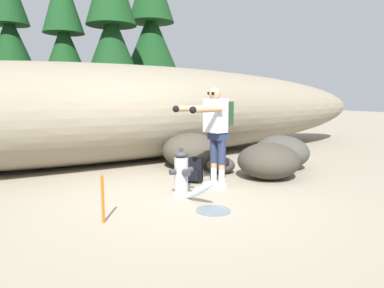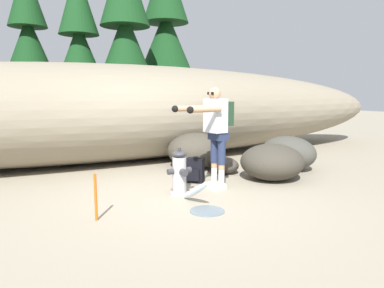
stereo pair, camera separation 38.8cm
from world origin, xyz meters
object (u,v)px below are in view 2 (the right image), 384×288
(utility_worker, at_px, (215,125))
(boulder_large, at_px, (288,153))
(boulder_small, at_px, (272,162))
(fire_hydrant, at_px, (179,173))
(boulder_mid, at_px, (196,150))
(survey_stake, at_px, (96,197))
(spare_backpack, at_px, (195,170))
(boulder_outlier, at_px, (225,165))

(utility_worker, bearing_deg, boulder_large, -171.23)
(utility_worker, relative_size, boulder_small, 1.44)
(fire_hydrant, xyz_separation_m, boulder_mid, (1.21, 1.72, 0.03))
(boulder_large, distance_m, survey_stake, 4.40)
(spare_backpack, bearing_deg, survey_stake, -18.06)
(boulder_large, bearing_deg, spare_backpack, -178.63)
(boulder_small, bearing_deg, boulder_outlier, 120.13)
(boulder_large, distance_m, boulder_small, 1.03)
(fire_hydrant, height_order, boulder_outlier, fire_hydrant)
(boulder_mid, bearing_deg, boulder_small, -65.35)
(boulder_small, relative_size, boulder_outlier, 1.98)
(utility_worker, relative_size, boulder_outlier, 2.86)
(boulder_small, distance_m, boulder_outlier, 1.00)
(boulder_large, relative_size, boulder_mid, 0.96)
(boulder_large, xyz_separation_m, boulder_mid, (-1.62, 1.07, 0.02))
(spare_backpack, height_order, boulder_large, boulder_large)
(boulder_mid, xyz_separation_m, survey_stake, (-2.62, -2.25, -0.08))
(spare_backpack, height_order, boulder_mid, boulder_mid)
(utility_worker, height_order, boulder_large, utility_worker)
(fire_hydrant, height_order, survey_stake, fire_hydrant)
(boulder_large, height_order, boulder_mid, boulder_mid)
(boulder_small, bearing_deg, boulder_large, 31.35)
(spare_backpack, xyz_separation_m, boulder_outlier, (0.86, 0.36, -0.05))
(boulder_outlier, bearing_deg, boulder_small, -59.87)
(fire_hydrant, height_order, boulder_mid, boulder_mid)
(fire_hydrant, xyz_separation_m, boulder_outlier, (1.46, 0.96, -0.18))
(boulder_outlier, bearing_deg, survey_stake, -152.53)
(survey_stake, bearing_deg, fire_hydrant, 20.45)
(utility_worker, bearing_deg, survey_stake, 9.79)
(spare_backpack, height_order, boulder_outlier, spare_backpack)
(fire_hydrant, bearing_deg, boulder_large, 13.02)
(utility_worker, xyz_separation_m, boulder_outlier, (0.76, 0.88, -0.91))
(utility_worker, xyz_separation_m, spare_backpack, (-0.10, 0.52, -0.86))
(utility_worker, xyz_separation_m, survey_stake, (-2.11, -0.61, -0.77))
(utility_worker, distance_m, boulder_mid, 1.86)
(boulder_mid, xyz_separation_m, boulder_outlier, (0.25, -0.76, -0.22))
(fire_hydrant, bearing_deg, boulder_outlier, 33.49)
(spare_backpack, bearing_deg, utility_worker, 53.32)
(boulder_large, relative_size, survey_stake, 2.00)
(spare_backpack, bearing_deg, boulder_large, 134.02)
(fire_hydrant, xyz_separation_m, boulder_large, (2.83, 0.66, 0.01))
(boulder_small, bearing_deg, spare_backpack, 160.25)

